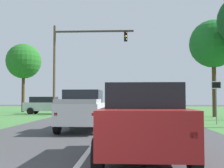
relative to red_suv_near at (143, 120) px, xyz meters
The scene contains 8 objects.
ground_plane 8.87m from the red_suv_near, 100.13° to the left, with size 120.00×120.00×0.00m, color #424244.
red_suv_near is the anchor object (origin of this frame).
pickup_truck_lead 7.07m from the red_suv_near, 110.81° to the left, with size 2.23×4.88×1.98m.
traffic_light 21.46m from the red_suv_near, 105.24° to the left, with size 7.80×0.40×8.69m.
keep_moving_sign 11.65m from the red_suv_near, 64.21° to the left, with size 0.60×0.09×2.75m.
oak_tree_right 20.14m from the red_suv_near, 68.31° to the left, with size 4.16×4.16×8.46m.
crossing_suv_far 23.84m from the red_suv_near, 111.58° to the left, with size 4.37×2.11×1.77m.
extra_tree_2 29.73m from the red_suv_near, 115.60° to the left, with size 4.14×4.14×8.12m.
Camera 1 is at (1.13, -3.57, 1.55)m, focal length 46.97 mm.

